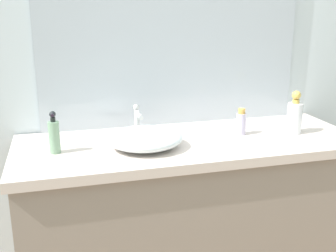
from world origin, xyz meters
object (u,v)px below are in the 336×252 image
object	(u,v)px
perfume_bottle	(54,135)
sink_basin	(145,138)
soap_dispenser	(295,116)
lotion_bottle	(241,123)

from	to	relation	value
perfume_bottle	sink_basin	bearing A→B (deg)	-4.38
sink_basin	soap_dispenser	xyz separation A→B (m)	(0.73, 0.02, 0.04)
soap_dispenser	lotion_bottle	distance (m)	0.26
soap_dispenser	perfume_bottle	bearing A→B (deg)	179.53
soap_dispenser	lotion_bottle	size ratio (longest dim) A/B	1.64
soap_dispenser	lotion_bottle	xyz separation A→B (m)	(-0.25, 0.05, -0.03)
sink_basin	soap_dispenser	size ratio (longest dim) A/B	1.59
sink_basin	perfume_bottle	xyz separation A→B (m)	(-0.37, 0.03, 0.03)
soap_dispenser	perfume_bottle	world-z (taller)	soap_dispenser
lotion_bottle	soap_dispenser	bearing A→B (deg)	-10.24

